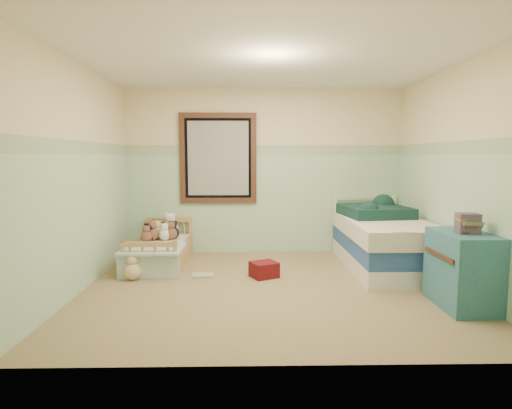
{
  "coord_description": "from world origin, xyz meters",
  "views": [
    {
      "loc": [
        -0.25,
        -4.62,
        1.48
      ],
      "look_at": [
        -0.15,
        0.35,
        0.91
      ],
      "focal_mm": 29.36,
      "sensor_mm": 36.0,
      "label": 1
    }
  ],
  "objects_px": {
    "toddler_bed_frame": "(161,258)",
    "floor_book": "(203,275)",
    "twin_bed_frame": "(384,260)",
    "red_pillow": "(264,270)",
    "plush_floor_tan": "(133,271)",
    "plush_floor_cream": "(140,260)",
    "dresser": "(463,270)"
  },
  "relations": [
    {
      "from": "toddler_bed_frame",
      "to": "floor_book",
      "type": "height_order",
      "value": "toddler_bed_frame"
    },
    {
      "from": "twin_bed_frame",
      "to": "red_pillow",
      "type": "relative_size",
      "value": 6.39
    },
    {
      "from": "plush_floor_tan",
      "to": "plush_floor_cream",
      "type": "bearing_deg",
      "value": 94.25
    },
    {
      "from": "plush_floor_cream",
      "to": "twin_bed_frame",
      "type": "relative_size",
      "value": 0.12
    },
    {
      "from": "plush_floor_tan",
      "to": "floor_book",
      "type": "distance_m",
      "value": 0.84
    },
    {
      "from": "plush_floor_cream",
      "to": "toddler_bed_frame",
      "type": "bearing_deg",
      "value": 47.18
    },
    {
      "from": "toddler_bed_frame",
      "to": "dresser",
      "type": "bearing_deg",
      "value": -27.18
    },
    {
      "from": "dresser",
      "to": "floor_book",
      "type": "height_order",
      "value": "dresser"
    },
    {
      "from": "plush_floor_cream",
      "to": "floor_book",
      "type": "height_order",
      "value": "plush_floor_cream"
    },
    {
      "from": "twin_bed_frame",
      "to": "red_pillow",
      "type": "bearing_deg",
      "value": -166.84
    },
    {
      "from": "plush_floor_cream",
      "to": "floor_book",
      "type": "bearing_deg",
      "value": -22.46
    },
    {
      "from": "toddler_bed_frame",
      "to": "twin_bed_frame",
      "type": "bearing_deg",
      "value": -5.25
    },
    {
      "from": "toddler_bed_frame",
      "to": "red_pillow",
      "type": "relative_size",
      "value": 4.61
    },
    {
      "from": "dresser",
      "to": "plush_floor_tan",
      "type": "bearing_deg",
      "value": 164.49
    },
    {
      "from": "twin_bed_frame",
      "to": "floor_book",
      "type": "height_order",
      "value": "twin_bed_frame"
    },
    {
      "from": "red_pillow",
      "to": "plush_floor_tan",
      "type": "bearing_deg",
      "value": -177.09
    },
    {
      "from": "toddler_bed_frame",
      "to": "dresser",
      "type": "xyz_separation_m",
      "value": [
        3.31,
        -1.7,
        0.28
      ]
    },
    {
      "from": "floor_book",
      "to": "plush_floor_cream",
      "type": "bearing_deg",
      "value": 152.27
    },
    {
      "from": "dresser",
      "to": "toddler_bed_frame",
      "type": "bearing_deg",
      "value": 152.82
    },
    {
      "from": "dresser",
      "to": "twin_bed_frame",
      "type": "bearing_deg",
      "value": 102.18
    },
    {
      "from": "toddler_bed_frame",
      "to": "dresser",
      "type": "height_order",
      "value": "dresser"
    },
    {
      "from": "plush_floor_cream",
      "to": "red_pillow",
      "type": "height_order",
      "value": "plush_floor_cream"
    },
    {
      "from": "plush_floor_cream",
      "to": "plush_floor_tan",
      "type": "distance_m",
      "value": 0.5
    },
    {
      "from": "twin_bed_frame",
      "to": "dresser",
      "type": "xyz_separation_m",
      "value": [
        0.31,
        -1.43,
        0.26
      ]
    },
    {
      "from": "plush_floor_tan",
      "to": "twin_bed_frame",
      "type": "bearing_deg",
      "value": 8.13
    },
    {
      "from": "red_pillow",
      "to": "twin_bed_frame",
      "type": "bearing_deg",
      "value": 13.16
    },
    {
      "from": "plush_floor_tan",
      "to": "floor_book",
      "type": "xyz_separation_m",
      "value": [
        0.83,
        0.14,
        -0.09
      ]
    },
    {
      "from": "toddler_bed_frame",
      "to": "floor_book",
      "type": "xyz_separation_m",
      "value": [
        0.64,
        -0.59,
        -0.08
      ]
    },
    {
      "from": "dresser",
      "to": "floor_book",
      "type": "distance_m",
      "value": 2.91
    },
    {
      "from": "toddler_bed_frame",
      "to": "plush_floor_cream",
      "type": "bearing_deg",
      "value": -132.82
    },
    {
      "from": "dresser",
      "to": "floor_book",
      "type": "bearing_deg",
      "value": 157.44
    },
    {
      "from": "toddler_bed_frame",
      "to": "plush_floor_tan",
      "type": "xyz_separation_m",
      "value": [
        -0.18,
        -0.73,
        0.02
      ]
    }
  ]
}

